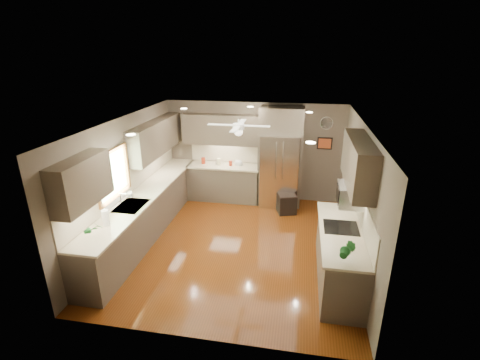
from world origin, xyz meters
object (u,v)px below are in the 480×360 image
(canister_b, at_px, (217,162))
(canister_d, at_px, (231,163))
(paper_towel, at_px, (105,218))
(canister_c, at_px, (219,162))
(stool, at_px, (286,203))
(canister_a, at_px, (203,161))
(potted_plant_right, at_px, (348,251))
(bowl, at_px, (238,164))
(refrigerator, at_px, (280,159))
(potted_plant_left, at_px, (94,229))
(soap_bottle, at_px, (130,194))
(microwave, at_px, (351,195))

(canister_b, distance_m, canister_d, 0.37)
(canister_b, xyz_separation_m, paper_towel, (-1.05, -3.54, 0.07))
(canister_c, bearing_deg, stool, -16.14)
(canister_a, height_order, canister_b, canister_a)
(canister_a, xyz_separation_m, potted_plant_right, (3.17, -3.91, 0.09))
(bowl, bearing_deg, refrigerator, -3.59)
(canister_a, bearing_deg, canister_b, 1.49)
(bowl, bearing_deg, canister_a, 179.82)
(canister_c, relative_size, potted_plant_left, 0.53)
(canister_b, height_order, paper_towel, paper_towel)
(bowl, bearing_deg, canister_d, -167.89)
(soap_bottle, bearing_deg, stool, 31.95)
(potted_plant_left, distance_m, paper_towel, 0.40)
(canister_d, bearing_deg, canister_c, 179.16)
(canister_d, bearing_deg, canister_a, 176.48)
(canister_c, distance_m, bowl, 0.50)
(canister_a, xyz_separation_m, bowl, (0.92, -0.00, -0.05))
(potted_plant_right, distance_m, paper_towel, 3.89)
(soap_bottle, distance_m, stool, 3.62)
(soap_bottle, distance_m, paper_towel, 1.11)
(bowl, xyz_separation_m, stool, (1.27, -0.55, -0.73))
(canister_b, relative_size, microwave, 0.24)
(canister_d, relative_size, soap_bottle, 0.70)
(canister_b, bearing_deg, microwave, -43.40)
(canister_d, distance_m, potted_plant_right, 4.58)
(potted_plant_right, relative_size, microwave, 0.62)
(canister_b, distance_m, bowl, 0.57)
(canister_b, distance_m, potted_plant_left, 4.07)
(canister_b, xyz_separation_m, microwave, (2.95, -2.79, 0.47))
(canister_b, bearing_deg, canister_a, -178.51)
(canister_c, xyz_separation_m, canister_d, (0.30, -0.00, -0.03))
(canister_a, xyz_separation_m, soap_bottle, (-0.80, -2.42, 0.01))
(microwave, height_order, paper_towel, microwave)
(potted_plant_left, xyz_separation_m, stool, (2.85, 3.38, -0.86))
(canister_b, distance_m, stool, 2.07)
(paper_towel, bearing_deg, refrigerator, 52.31)
(stool, bearing_deg, bowl, 156.64)
(canister_c, relative_size, potted_plant_right, 0.47)
(canister_a, height_order, refrigerator, refrigerator)
(canister_d, relative_size, bowl, 0.57)
(canister_a, bearing_deg, paper_towel, -101.13)
(canister_a, distance_m, potted_plant_right, 5.04)
(stool, bearing_deg, soap_bottle, -148.05)
(soap_bottle, bearing_deg, bowl, 54.53)
(canister_c, distance_m, refrigerator, 1.56)
(canister_d, distance_m, potted_plant_left, 4.12)
(potted_plant_left, bearing_deg, bowl, 68.08)
(canister_b, distance_m, canister_c, 0.08)
(potted_plant_right, xyz_separation_m, paper_towel, (-3.87, 0.39, -0.03))
(canister_a, relative_size, canister_c, 0.99)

